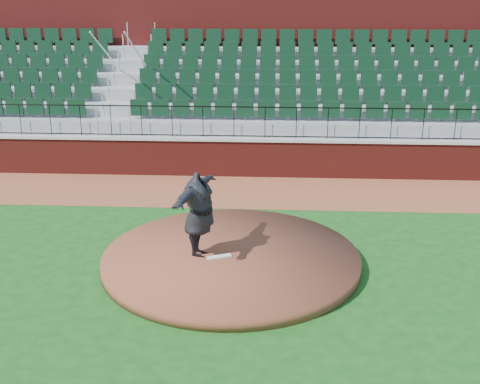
% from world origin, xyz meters
% --- Properties ---
extents(ground, '(90.00, 90.00, 0.00)m').
position_xyz_m(ground, '(0.00, 0.00, 0.00)').
color(ground, '#154B16').
rests_on(ground, ground).
extents(warning_track, '(34.00, 3.20, 0.01)m').
position_xyz_m(warning_track, '(0.00, 5.40, 0.01)').
color(warning_track, brown).
rests_on(warning_track, ground).
extents(field_wall, '(34.00, 0.35, 1.20)m').
position_xyz_m(field_wall, '(0.00, 7.00, 0.60)').
color(field_wall, maroon).
rests_on(field_wall, ground).
extents(wall_cap, '(34.00, 0.45, 0.10)m').
position_xyz_m(wall_cap, '(0.00, 7.00, 1.25)').
color(wall_cap, '#B7B7B7').
rests_on(wall_cap, field_wall).
extents(wall_railing, '(34.00, 0.05, 1.00)m').
position_xyz_m(wall_railing, '(0.00, 7.00, 1.80)').
color(wall_railing, black).
rests_on(wall_railing, wall_cap).
extents(seating_stands, '(34.00, 5.10, 4.60)m').
position_xyz_m(seating_stands, '(0.00, 9.72, 2.30)').
color(seating_stands, gray).
rests_on(seating_stands, ground).
extents(concourse_wall, '(34.00, 0.50, 5.50)m').
position_xyz_m(concourse_wall, '(0.00, 12.52, 2.75)').
color(concourse_wall, maroon).
rests_on(concourse_wall, ground).
extents(pitchers_mound, '(5.82, 5.82, 0.25)m').
position_xyz_m(pitchers_mound, '(-0.13, 0.21, 0.12)').
color(pitchers_mound, brown).
rests_on(pitchers_mound, ground).
extents(pitching_rubber, '(0.56, 0.35, 0.04)m').
position_xyz_m(pitching_rubber, '(-0.38, 0.02, 0.27)').
color(pitching_rubber, white).
rests_on(pitching_rubber, pitchers_mound).
extents(pitcher, '(1.16, 2.48, 1.95)m').
position_xyz_m(pitcher, '(-0.83, 0.15, 1.22)').
color(pitcher, black).
rests_on(pitcher, pitchers_mound).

